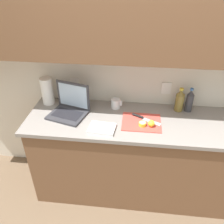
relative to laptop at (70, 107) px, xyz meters
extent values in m
plane|color=brown|center=(0.73, -0.05, -0.97)|extent=(12.00, 12.00, 0.00)
cube|color=silver|center=(0.73, 0.30, 0.33)|extent=(5.20, 0.06, 2.60)
cube|color=white|center=(-0.01, 0.26, 0.11)|extent=(0.09, 0.01, 0.12)
cube|color=white|center=(0.89, 0.26, 0.11)|extent=(0.09, 0.01, 0.12)
cube|color=brown|center=(0.73, 0.11, 0.80)|extent=(4.42, 0.32, 0.70)
cube|color=brown|center=(0.73, -0.05, -0.54)|extent=(2.15, 0.58, 0.87)
cube|color=gray|center=(0.73, -0.05, -0.08)|extent=(2.22, 0.62, 0.03)
cube|color=#333338|center=(-0.01, -0.05, -0.06)|extent=(0.38, 0.35, 0.02)
cube|color=black|center=(-0.01, -0.05, -0.05)|extent=(0.30, 0.22, 0.00)
cube|color=#333338|center=(0.02, 0.08, 0.08)|extent=(0.32, 0.10, 0.27)
cube|color=silver|center=(0.02, 0.07, 0.08)|extent=(0.28, 0.08, 0.23)
cube|color=#D1473D|center=(0.67, -0.08, -0.06)|extent=(0.34, 0.28, 0.01)
cube|color=silver|center=(0.76, -0.07, -0.06)|extent=(0.17, 0.11, 0.00)
cylinder|color=black|center=(0.63, -0.01, -0.05)|extent=(0.11, 0.07, 0.02)
cylinder|color=yellow|center=(0.67, -0.14, -0.04)|extent=(0.06, 0.06, 0.03)
cylinder|color=#F4EAA3|center=(0.67, -0.14, -0.03)|extent=(0.05, 0.05, 0.00)
sphere|color=yellow|center=(0.75, -0.13, -0.03)|extent=(0.06, 0.06, 0.06)
cylinder|color=#333338|center=(1.10, 0.16, 0.02)|extent=(0.07, 0.07, 0.17)
cone|color=#333338|center=(1.10, 0.16, 0.13)|extent=(0.06, 0.06, 0.05)
cylinder|color=#3366B2|center=(1.10, 0.16, 0.16)|extent=(0.03, 0.03, 0.02)
cylinder|color=olive|center=(1.01, 0.16, 0.02)|extent=(0.08, 0.08, 0.17)
cone|color=olive|center=(1.01, 0.16, 0.13)|extent=(0.07, 0.07, 0.05)
cylinder|color=gold|center=(1.01, 0.16, 0.16)|extent=(0.04, 0.04, 0.02)
cylinder|color=silver|center=(0.41, 0.14, -0.02)|extent=(0.09, 0.09, 0.09)
cube|color=silver|center=(0.47, 0.14, -0.01)|extent=(0.02, 0.01, 0.05)
cylinder|color=white|center=(-0.26, 0.16, 0.07)|extent=(0.12, 0.12, 0.27)
cube|color=white|center=(0.33, -0.22, -0.05)|extent=(0.23, 0.18, 0.02)
camera|label=1|loc=(0.60, -1.81, 1.16)|focal=38.00mm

